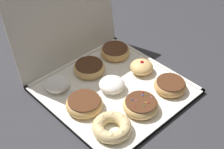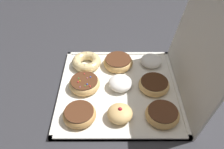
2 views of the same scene
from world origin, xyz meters
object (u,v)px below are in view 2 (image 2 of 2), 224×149
cruller_donut_0 (86,62)px  chocolate_frosted_donut_8 (162,114)px  donut_box (119,89)px  chocolate_frosted_donut_2 (79,114)px  jelly_filled_donut_5 (119,113)px  chocolate_frosted_donut_7 (154,84)px  powdered_filled_donut_4 (120,83)px  powdered_filled_donut_6 (151,61)px  sprinkle_donut_1 (84,83)px  chocolate_frosted_donut_3 (119,62)px

cruller_donut_0 → chocolate_frosted_donut_8: cruller_donut_0 is taller
donut_box → chocolate_frosted_donut_2: 0.19m
jelly_filled_donut_5 → chocolate_frosted_donut_7: 0.19m
chocolate_frosted_donut_2 → powdered_filled_donut_4: size_ratio=1.24×
powdered_filled_donut_6 → jelly_filled_donut_5: bearing=-27.0°
donut_box → sprinkle_donut_1: bearing=-92.4°
donut_box → jelly_filled_donut_5: jelly_filled_donut_5 is taller
sprinkle_donut_1 → powdered_filled_donut_4: (0.00, 0.13, 0.00)m
powdered_filled_donut_4 → powdered_filled_donut_6: 0.18m
powdered_filled_donut_4 → jelly_filled_donut_5: size_ratio=1.06×
sprinkle_donut_1 → donut_box: bearing=87.6°
chocolate_frosted_donut_2 → powdered_filled_donut_6: (-0.27, 0.26, 0.00)m
donut_box → jelly_filled_donut_5: 0.14m
chocolate_frosted_donut_3 → jelly_filled_donut_5: bearing=-1.7°
cruller_donut_0 → chocolate_frosted_donut_3: (0.00, 0.13, 0.00)m
jelly_filled_donut_5 → powdered_filled_donut_6: bearing=153.0°
chocolate_frosted_donut_2 → jelly_filled_donut_5: (0.00, 0.13, 0.00)m
jelly_filled_donut_5 → chocolate_frosted_donut_7: size_ratio=0.73×
cruller_donut_0 → jelly_filled_donut_5: bearing=25.0°
sprinkle_donut_1 → chocolate_frosted_donut_2: (0.14, -0.00, -0.00)m
chocolate_frosted_donut_2 → jelly_filled_donut_5: bearing=90.0°
powdered_filled_donut_4 → chocolate_frosted_donut_8: 0.19m
chocolate_frosted_donut_2 → chocolate_frosted_donut_8: bearing=89.9°
jelly_filled_donut_5 → powdered_filled_donut_6: jelly_filled_donut_5 is taller
jelly_filled_donut_5 → chocolate_frosted_donut_8: (0.00, 0.14, -0.00)m
sprinkle_donut_1 → jelly_filled_donut_5: jelly_filled_donut_5 is taller
sprinkle_donut_1 → chocolate_frosted_donut_8: (0.14, 0.26, -0.00)m
powdered_filled_donut_4 → powdered_filled_donut_6: (-0.13, 0.13, -0.00)m
chocolate_frosted_donut_7 → chocolate_frosted_donut_8: 0.14m
sprinkle_donut_1 → powdered_filled_donut_6: 0.29m
chocolate_frosted_donut_3 → powdered_filled_donut_4: (0.12, 0.00, 0.00)m
cruller_donut_0 → powdered_filled_donut_6: bearing=90.6°
chocolate_frosted_donut_7 → powdered_filled_donut_4: bearing=-92.5°
donut_box → chocolate_frosted_donut_8: (0.14, 0.14, 0.02)m
sprinkle_donut_1 → jelly_filled_donut_5: bearing=40.9°
jelly_filled_donut_5 → chocolate_frosted_donut_7: bearing=135.8°
chocolate_frosted_donut_3 → chocolate_frosted_donut_8: bearing=26.4°
powdered_filled_donut_6 → chocolate_frosted_donut_7: powdered_filled_donut_6 is taller
sprinkle_donut_1 → jelly_filled_donut_5: (0.14, 0.12, 0.00)m
sprinkle_donut_1 → chocolate_frosted_donut_7: size_ratio=1.01×
cruller_donut_0 → chocolate_frosted_donut_3: 0.13m
cruller_donut_0 → chocolate_frosted_donut_7: bearing=62.6°
chocolate_frosted_donut_3 → chocolate_frosted_donut_7: chocolate_frosted_donut_3 is taller
chocolate_frosted_donut_2 → jelly_filled_donut_5: size_ratio=1.32×
powdered_filled_donut_4 → chocolate_frosted_donut_8: bearing=42.9°
chocolate_frosted_donut_2 → chocolate_frosted_donut_3: bearing=153.2°
chocolate_frosted_donut_7 → chocolate_frosted_donut_8: size_ratio=1.02×
donut_box → chocolate_frosted_donut_3: (-0.13, 0.00, 0.02)m
cruller_donut_0 → chocolate_frosted_donut_2: cruller_donut_0 is taller
chocolate_frosted_donut_7 → chocolate_frosted_donut_8: (0.14, 0.01, -0.00)m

